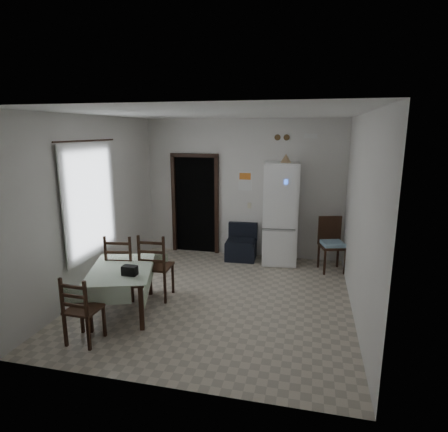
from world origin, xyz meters
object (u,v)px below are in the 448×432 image
dining_table (123,290)px  dining_chair_far_left (123,265)px  fridge (280,214)px  corner_chair (332,245)px  navy_seat (241,242)px  dining_chair_near_head (84,308)px  dining_chair_far_right (156,265)px

dining_table → dining_chair_far_left: 0.57m
fridge → dining_table: 3.49m
corner_chair → dining_chair_far_left: bearing=-165.9°
corner_chair → dining_table: 3.95m
navy_seat → dining_chair_far_left: dining_chair_far_left is taller
fridge → corner_chair: bearing=-21.3°
fridge → corner_chair: size_ratio=1.97×
fridge → navy_seat: 1.03m
dining_chair_far_left → dining_chair_near_head: (0.15, -1.34, -0.08)m
dining_chair_far_right → dining_chair_near_head: dining_chair_far_right is taller
corner_chair → dining_chair_far_right: 3.37m
corner_chair → dining_chair_far_left: (-3.34, -1.96, 0.02)m
corner_chair → dining_chair_near_head: size_ratio=1.14×
dining_table → dining_chair_near_head: 0.87m
dining_chair_far_left → dining_chair_far_right: (0.53, 0.10, 0.01)m
dining_chair_far_right → dining_chair_near_head: (-0.38, -1.44, -0.09)m
navy_seat → corner_chair: (1.82, -0.27, 0.15)m
dining_table → corner_chair: bearing=19.7°
dining_chair_far_left → dining_chair_far_right: size_ratio=0.98×
dining_table → dining_chair_near_head: bearing=-113.6°
corner_chair → dining_chair_near_head: (-3.19, -3.30, -0.06)m
dining_chair_far_left → fridge: bearing=-144.1°
dining_chair_far_left → dining_table: bearing=107.4°
dining_chair_far_left → dining_chair_far_right: dining_chair_far_right is taller
fridge → dining_chair_far_left: size_ratio=1.91×
dining_chair_near_head → dining_table: bearing=-93.0°
dining_table → navy_seat: bearing=46.3°
dining_chair_far_right → dining_table: bearing=59.5°
dining_chair_far_left → dining_chair_near_head: 1.35m
dining_table → dining_chair_far_left: bearing=97.1°
dining_chair_near_head → dining_chair_far_right: bearing=-102.5°
navy_seat → dining_chair_near_head: size_ratio=0.81×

